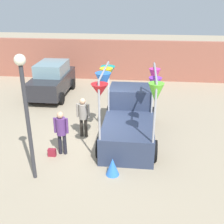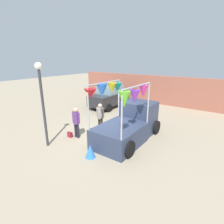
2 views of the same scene
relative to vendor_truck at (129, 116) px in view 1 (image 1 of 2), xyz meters
The scene contains 9 objects.
ground_plane 1.61m from the vendor_truck, 151.92° to the right, with size 60.00×60.00×0.00m, color gray.
vendor_truck is the anchor object (origin of this frame).
parked_car 6.37m from the vendor_truck, 135.65° to the left, with size 1.88×4.00×1.88m.
person_customer 2.84m from the vendor_truck, 145.26° to the right, with size 0.53×0.34×1.68m.
person_vendor 1.84m from the vendor_truck, behind, with size 0.53×0.34×1.67m.
handbag 3.33m from the vendor_truck, 145.88° to the right, with size 0.28×0.16×0.28m, color maroon.
street_lamp 4.53m from the vendor_truck, 132.45° to the right, with size 0.32×0.32×3.98m.
brick_boundary_wall 8.13m from the vendor_truck, 98.30° to the left, with size 18.00×0.36×2.60m, color #9E5947.
folded_kite_bundle_azure 2.78m from the vendor_truck, 98.05° to the right, with size 0.44×0.44×0.60m, color blue.
Camera 1 is at (1.61, -9.63, 5.53)m, focal length 45.00 mm.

